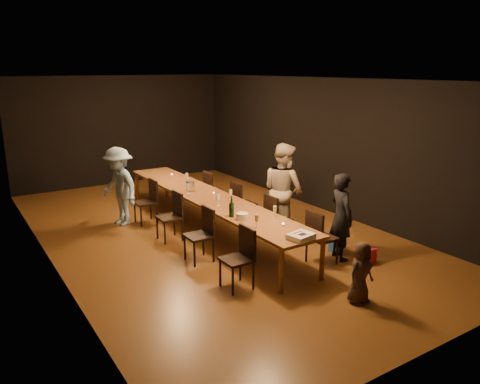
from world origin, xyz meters
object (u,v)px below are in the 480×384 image
chair_left_3 (145,202)px  man_blue (119,187)px  chair_right_1 (279,218)px  woman_tan (283,190)px  chair_left_1 (199,235)px  child (361,273)px  chair_right_0 (322,237)px  chair_right_2 (244,203)px  champagne_bottle (232,207)px  plate_stack (242,216)px  chair_left_0 (237,259)px  woman_birthday (341,217)px  chair_left_2 (169,217)px  ice_bucket (190,185)px  birthday_cake (301,236)px  table (208,198)px  chair_right_3 (215,191)px

chair_left_3 → man_blue: bearing=66.3°
chair_right_1 → chair_left_3: same height
chair_left_3 → woman_tan: 2.96m
chair_left_1 → child: chair_left_1 is taller
chair_left_3 → man_blue: 0.63m
chair_right_0 → chair_right_2: size_ratio=1.00×
chair_right_0 → champagne_bottle: champagne_bottle is taller
plate_stack → woman_tan: bearing=26.0°
chair_left_0 → woman_birthday: 2.12m
chair_left_2 → man_blue: size_ratio=0.57×
chair_left_0 → ice_bucket: (0.76, 3.01, 0.38)m
chair_left_0 → child: 1.79m
child → chair_right_0: bearing=64.1°
chair_left_0 → plate_stack: chair_left_0 is taller
chair_left_2 → birthday_cake: bearing=-163.5°
table → woman_birthday: woman_birthday is taller
table → chair_right_0: bearing=-70.5°
chair_right_1 → woman_birthday: 1.31m
chair_right_1 → chair_left_0: (-1.70, -1.20, 0.00)m
chair_left_2 → birthday_cake: (0.84, -2.85, 0.33)m
child → chair_right_3: bearing=78.6°
woman_birthday → chair_left_1: bearing=73.4°
chair_left_0 → table: bearing=-19.5°
chair_right_0 → chair_left_1: same height
chair_left_0 → chair_left_3: (0.00, 3.60, 0.00)m
woman_birthday → plate_stack: 1.69m
child → ice_bucket: 4.36m
chair_left_3 → champagne_bottle: 2.69m
chair_left_1 → plate_stack: chair_left_1 is taller
chair_right_1 → woman_birthday: bearing=18.4°
table → plate_stack: size_ratio=29.57×
chair_right_3 → woman_tan: bearing=8.0°
chair_left_0 → birthday_cake: bearing=-118.2°
chair_right_0 → table: bearing=-160.5°
chair_right_0 → chair_left_1: size_ratio=1.00×
chair_right_2 → chair_left_0: size_ratio=1.00×
man_blue → child: 5.40m
chair_left_3 → plate_stack: size_ratio=4.58×
chair_left_2 → plate_stack: (0.61, -1.62, 0.34)m
birthday_cake → champagne_bottle: bearing=91.0°
chair_right_3 → man_blue: bearing=-95.5°
plate_stack → table: bearing=81.5°
chair_left_0 → woman_birthday: bearing=-90.3°
chair_left_0 → chair_right_2: bearing=-35.3°
chair_right_0 → chair_left_0: (-1.70, 0.00, 0.00)m
child → champagne_bottle: 2.46m
chair_left_1 → table: bearing=-35.3°
table → champagne_bottle: (-0.32, -1.40, 0.23)m
man_blue → chair_left_3: bearing=52.1°
chair_left_0 → man_blue: bearing=7.1°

